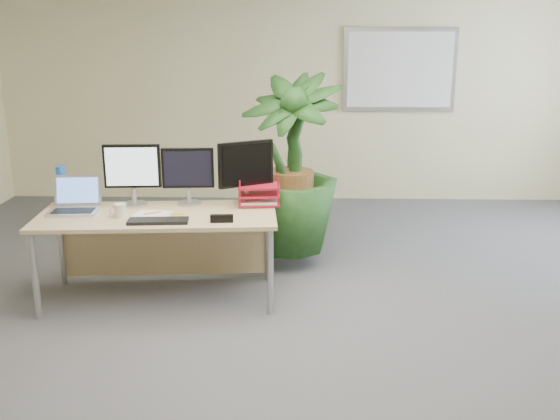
{
  "coord_description": "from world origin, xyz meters",
  "views": [
    {
      "loc": [
        0.02,
        -3.43,
        1.96
      ],
      "look_at": [
        -0.08,
        0.35,
        0.88
      ],
      "focal_mm": 40.0,
      "sensor_mm": 36.0,
      "label": 1
    }
  ],
  "objects_px": {
    "monitor_left": "(132,171)",
    "desk": "(160,228)",
    "laptop": "(75,203)",
    "floor_plant": "(290,181)",
    "monitor_right": "(188,172)"
  },
  "relations": [
    {
      "from": "monitor_left",
      "to": "desk",
      "type": "bearing_deg",
      "value": -30.13
    },
    {
      "from": "desk",
      "to": "laptop",
      "type": "xyz_separation_m",
      "value": [
        -0.62,
        -0.03,
        0.2
      ]
    },
    {
      "from": "desk",
      "to": "monitor_left",
      "type": "bearing_deg",
      "value": 149.87
    },
    {
      "from": "floor_plant",
      "to": "laptop",
      "type": "xyz_separation_m",
      "value": [
        -1.6,
        -0.69,
        -0.02
      ]
    },
    {
      "from": "monitor_right",
      "to": "laptop",
      "type": "relative_size",
      "value": 1.18
    },
    {
      "from": "monitor_left",
      "to": "monitor_right",
      "type": "xyz_separation_m",
      "value": [
        0.42,
        0.05,
        -0.02
      ]
    },
    {
      "from": "floor_plant",
      "to": "monitor_left",
      "type": "xyz_separation_m",
      "value": [
        -1.2,
        -0.54,
        0.2
      ]
    },
    {
      "from": "desk",
      "to": "monitor_left",
      "type": "height_order",
      "value": "monitor_left"
    },
    {
      "from": "floor_plant",
      "to": "laptop",
      "type": "relative_size",
      "value": 4.0
    },
    {
      "from": "desk",
      "to": "floor_plant",
      "type": "relative_size",
      "value": 1.2
    },
    {
      "from": "monitor_right",
      "to": "laptop",
      "type": "height_order",
      "value": "monitor_right"
    },
    {
      "from": "monitor_left",
      "to": "monitor_right",
      "type": "bearing_deg",
      "value": 6.54
    },
    {
      "from": "desk",
      "to": "floor_plant",
      "type": "height_order",
      "value": "floor_plant"
    },
    {
      "from": "floor_plant",
      "to": "monitor_right",
      "type": "height_order",
      "value": "floor_plant"
    },
    {
      "from": "floor_plant",
      "to": "monitor_left",
      "type": "distance_m",
      "value": 1.33
    }
  ]
}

